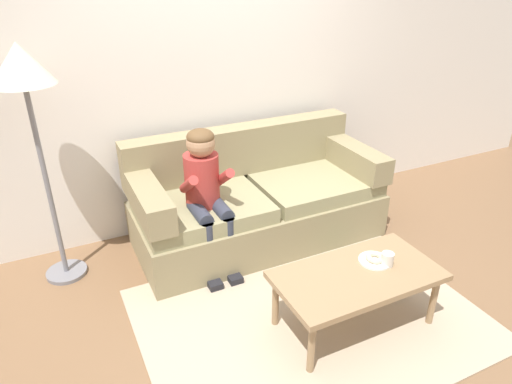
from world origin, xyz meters
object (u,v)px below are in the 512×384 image
mug (387,259)px  toy_controller (348,261)px  person_child (206,187)px  donut (375,257)px  floor_lamp (24,84)px  couch (256,202)px  coffee_table (357,279)px

mug → toy_controller: size_ratio=0.40×
person_child → donut: person_child is taller
mug → floor_lamp: 2.55m
couch → person_child: (-0.51, -0.20, 0.34)m
coffee_table → floor_lamp: bearing=139.4°
person_child → toy_controller: person_child is taller
floor_lamp → donut: bearing=-36.7°
floor_lamp → person_child: bearing=-18.4°
donut → mug: 0.08m
coffee_table → toy_controller: bearing=56.1°
person_child → coffee_table: bearing=-60.5°
person_child → mug: bearing=-52.6°
coffee_table → floor_lamp: 2.43m
donut → mug: bearing=-55.3°
couch → person_child: size_ratio=1.85×
person_child → floor_lamp: floor_lamp is taller
toy_controller → mug: bearing=-138.7°
coffee_table → person_child: 1.26m
person_child → mug: person_child is taller
coffee_table → floor_lamp: (-1.65, 1.41, 1.10)m
couch → coffee_table: couch is taller
mug → person_child: bearing=127.4°
floor_lamp → coffee_table: bearing=-40.6°
mug → toy_controller: (0.16, 0.57, -0.43)m
couch → toy_controller: bearing=-56.0°
donut → floor_lamp: floor_lamp is taller
couch → donut: size_ratio=16.94×
couch → floor_lamp: (-1.55, 0.14, 1.13)m
mug → couch: bearing=103.7°
person_child → mug: size_ratio=12.24×
coffee_table → person_child: (-0.60, 1.06, 0.30)m
coffee_table → donut: bearing=17.1°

